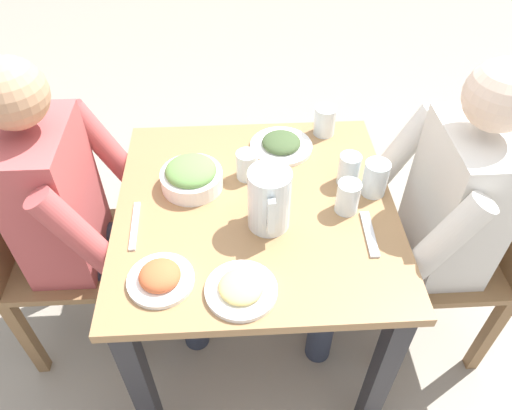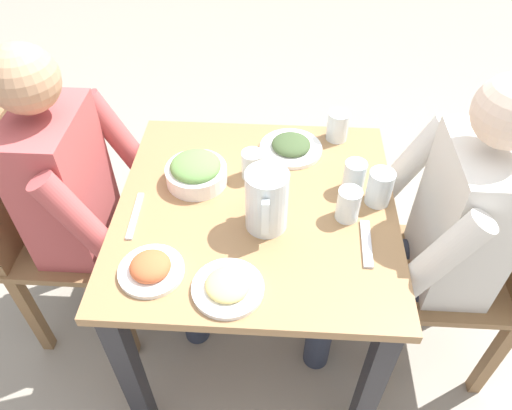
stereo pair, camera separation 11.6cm
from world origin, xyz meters
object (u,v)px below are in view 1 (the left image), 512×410
at_px(chair_far, 472,246).
at_px(diner_near, 90,213).
at_px(salad_bowl, 191,176).
at_px(water_pitcher, 269,199).
at_px(water_glass_by_pitcher, 247,165).
at_px(dining_table, 256,235).
at_px(water_glass_near_left, 348,197).
at_px(diner_far, 422,218).
at_px(water_glass_far_left, 375,178).
at_px(water_glass_far_right, 325,121).
at_px(chair_near, 39,246).
at_px(plate_dolmas, 281,144).
at_px(water_glass_near_right, 349,169).
at_px(plate_fries, 241,288).
at_px(plate_rice_curry, 160,277).

height_order(chair_far, diner_near, diner_near).
bearing_deg(salad_bowl, diner_near, -84.83).
height_order(water_pitcher, water_glass_by_pitcher, water_pitcher).
xyz_separation_m(dining_table, water_glass_by_pitcher, (-0.13, -0.02, 0.18)).
height_order(water_glass_near_left, water_glass_by_pitcher, water_glass_near_left).
xyz_separation_m(diner_far, water_glass_far_left, (-0.05, -0.16, 0.13)).
distance_m(diner_near, water_glass_far_right, 0.84).
height_order(chair_near, water_glass_far_left, chair_near).
bearing_deg(plate_dolmas, water_glass_near_right, 45.95).
relative_size(plate_fries, water_glass_by_pitcher, 1.99).
height_order(water_glass_far_right, water_glass_by_pitcher, water_glass_far_right).
height_order(chair_near, water_glass_near_right, chair_near).
bearing_deg(plate_dolmas, diner_near, -71.76).
height_order(salad_bowl, plate_fries, salad_bowl).
height_order(chair_far, water_glass_by_pitcher, chair_far).
height_order(plate_dolmas, water_glass_far_left, water_glass_far_left).
bearing_deg(water_glass_far_right, chair_far, 52.43).
bearing_deg(water_glass_near_left, chair_far, 92.60).
height_order(diner_near, water_glass_near_left, diner_near).
xyz_separation_m(plate_dolmas, water_glass_near_left, (0.31, 0.16, 0.03)).
distance_m(diner_far, water_glass_far_left, 0.21).
xyz_separation_m(chair_far, diner_far, (-0.00, -0.21, 0.15)).
bearing_deg(water_glass_far_left, salad_bowl, -95.98).
bearing_deg(plate_dolmas, water_glass_far_left, 48.13).
xyz_separation_m(diner_near, water_glass_near_left, (0.10, 0.79, 0.12)).
height_order(diner_near, plate_dolmas, diner_near).
xyz_separation_m(chair_near, chair_far, (0.08, 1.46, 0.00)).
relative_size(plate_dolmas, plate_rice_curry, 1.21).
xyz_separation_m(plate_rice_curry, water_glass_near_left, (-0.23, 0.53, 0.03)).
distance_m(dining_table, chair_near, 0.74).
height_order(salad_bowl, water_glass_near_right, water_glass_near_right).
relative_size(salad_bowl, water_glass_far_right, 1.85).
bearing_deg(chair_far, water_glass_near_left, -87.40).
distance_m(diner_near, water_pitcher, 0.60).
relative_size(plate_dolmas, water_glass_far_left, 1.88).
xyz_separation_m(water_pitcher, water_glass_far_left, (-0.11, 0.33, -0.04)).
relative_size(dining_table, water_glass_near_left, 8.19).
xyz_separation_m(dining_table, salad_bowl, (-0.10, -0.19, 0.18)).
distance_m(salad_bowl, water_glass_near_right, 0.49).
bearing_deg(dining_table, water_glass_near_right, 107.04).
height_order(water_pitcher, water_glass_near_right, water_pitcher).
bearing_deg(diner_near, dining_table, 82.53).
xyz_separation_m(water_glass_near_left, water_glass_by_pitcher, (-0.17, -0.29, -0.00)).
relative_size(chair_far, water_glass_near_left, 8.77).
bearing_deg(water_glass_near_left, water_glass_near_right, 167.64).
bearing_deg(plate_fries, water_glass_by_pitcher, 175.61).
xyz_separation_m(plate_fries, water_glass_far_right, (-0.66, 0.31, 0.04)).
xyz_separation_m(water_glass_far_left, water_glass_near_left, (0.07, -0.10, -0.01)).
xyz_separation_m(chair_far, water_glass_far_right, (-0.36, -0.47, 0.27)).
bearing_deg(plate_rice_curry, water_pitcher, 123.12).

